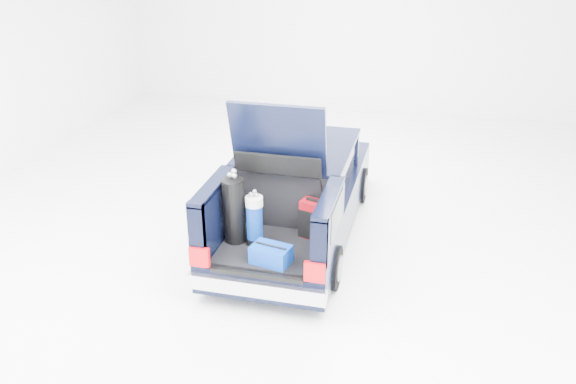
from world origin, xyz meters
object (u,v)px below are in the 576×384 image
(car, at_px, (297,193))
(black_golf_bag, at_px, (234,210))
(blue_duffel, at_px, (271,254))
(red_suitcase, at_px, (313,219))
(blue_golf_bag, at_px, (255,220))

(car, distance_m, black_golf_bag, 1.69)
(blue_duffel, bearing_deg, red_suitcase, 75.79)
(car, xyz_separation_m, red_suitcase, (0.50, -1.19, 0.20))
(red_suitcase, relative_size, blue_golf_bag, 0.73)
(red_suitcase, distance_m, blue_golf_bag, 0.81)
(car, height_order, red_suitcase, car)
(black_golf_bag, bearing_deg, blue_golf_bag, 1.10)
(black_golf_bag, relative_size, blue_golf_bag, 1.31)
(car, distance_m, blue_golf_bag, 1.60)
(black_golf_bag, bearing_deg, car, 73.31)
(car, relative_size, blue_duffel, 8.57)
(black_golf_bag, height_order, blue_duffel, black_golf_bag)
(red_suitcase, distance_m, black_golf_bag, 1.08)
(car, bearing_deg, blue_duffel, -86.64)
(red_suitcase, relative_size, black_golf_bag, 0.55)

